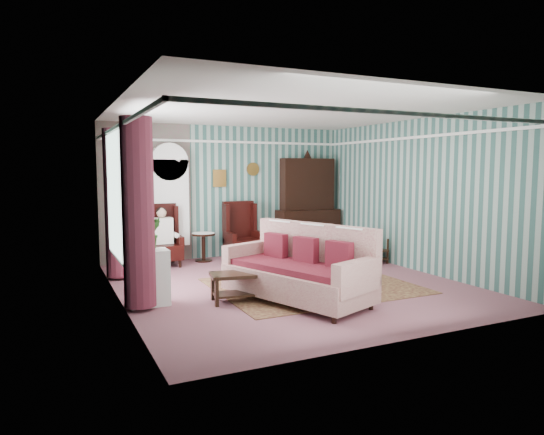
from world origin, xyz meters
name	(u,v)px	position (x,y,z in m)	size (l,w,h in m)	color
floor	(289,284)	(0.00, 0.00, 0.00)	(6.00, 6.00, 0.00)	#915460
room_shell	(251,166)	(-0.62, 0.18, 2.01)	(5.53, 6.02, 2.91)	#325C54
bookcase	(170,209)	(-1.35, 2.84, 1.12)	(0.80, 0.28, 2.24)	silver
dresser_hutch	(308,202)	(1.90, 2.72, 1.18)	(1.50, 0.56, 2.36)	black
wingback_left	(162,235)	(-1.60, 2.45, 0.62)	(0.76, 0.80, 1.25)	black
wingback_right	(243,231)	(0.15, 2.45, 0.62)	(0.76, 0.80, 1.25)	black
seated_woman	(162,237)	(-1.60, 2.45, 0.59)	(0.44, 0.40, 1.18)	beige
round_side_table	(204,247)	(-0.70, 2.60, 0.30)	(0.50, 0.50, 0.60)	black
nest_table	(375,250)	(2.47, 0.90, 0.27)	(0.45, 0.38, 0.54)	black
plant_stand	(149,278)	(-2.40, -0.30, 0.40)	(0.55, 0.35, 0.80)	silver
rug	(313,286)	(0.30, -0.30, 0.01)	(3.20, 2.60, 0.01)	#4D191C
sofa	(297,271)	(-0.40, -1.03, 0.46)	(2.28, 1.08, 0.92)	beige
floral_armchair	(319,245)	(1.12, 0.88, 0.47)	(0.70, 0.73, 0.94)	beige
coffee_table	(241,287)	(-1.13, -0.67, 0.22)	(0.89, 0.46, 0.43)	black
potted_plant_a	(144,235)	(-2.47, -0.37, 1.03)	(0.41, 0.36, 0.46)	#244B17
potted_plant_b	(152,233)	(-2.31, -0.17, 1.02)	(0.25, 0.20, 0.45)	#26581B
potted_plant_c	(146,237)	(-2.41, -0.21, 0.97)	(0.19, 0.19, 0.34)	#1A5119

